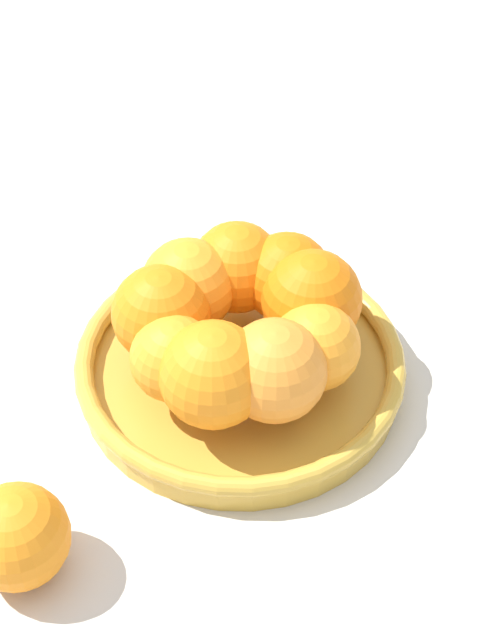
% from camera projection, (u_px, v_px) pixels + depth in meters
% --- Properties ---
extents(ground_plane, '(4.00, 4.00, 0.00)m').
position_uv_depth(ground_plane, '(240.00, 381.00, 0.83)').
color(ground_plane, beige).
extents(fruit_bowl, '(0.25, 0.25, 0.03)m').
position_uv_depth(fruit_bowl, '(240.00, 367.00, 0.82)').
color(fruit_bowl, gold).
rests_on(fruit_bowl, ground_plane).
extents(orange_pile, '(0.19, 0.18, 0.08)m').
position_uv_depth(orange_pile, '(240.00, 320.00, 0.79)').
color(orange_pile, orange).
rests_on(orange_pile, fruit_bowl).
extents(stray_orange, '(0.07, 0.07, 0.07)m').
position_uv_depth(stray_orange, '(16.00, 536.00, 0.69)').
color(stray_orange, orange).
rests_on(stray_orange, ground_plane).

